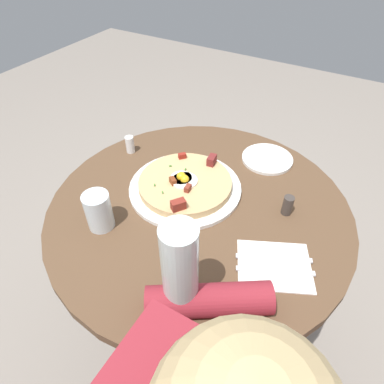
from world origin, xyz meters
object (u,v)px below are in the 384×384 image
Objects in this scene: breakfast_pizza at (185,183)px; pepper_shaker at (288,205)px; bread_plate at (267,159)px; pizza_plate at (185,188)px; fork at (274,258)px; water_bottle at (180,271)px; dining_table at (198,245)px; salt_shaker at (130,144)px; knife at (275,271)px; water_glass at (99,211)px.

pepper_shaker is (-0.29, -0.05, 0.00)m from breakfast_pizza.
breakfast_pizza is 1.65× the size of bread_plate.
breakfast_pizza reaches higher than pizza_plate.
fork is (-0.31, 0.11, 0.00)m from pizza_plate.
bread_plate is 0.59m from water_bottle.
water_bottle is (-0.11, 0.28, 0.29)m from dining_table.
dining_table is 5.15× the size of bread_plate.
dining_table is at bearing 161.10° from salt_shaker.
pepper_shaker reaches higher than bread_plate.
dining_table is at bearing -47.36° from knife.
water_bottle is (-0.18, 0.32, 0.09)m from breakfast_pizza.
dining_table is 8.08× the size of water_glass.
knife is at bearing 157.79° from dining_table.
pizza_plate is at bearing 164.26° from salt_shaker.
salt_shaker is at bearing -43.12° from fork.
pizza_plate is at bearing -117.05° from water_glass.
water_glass is (0.19, 0.19, 0.23)m from dining_table.
dining_table is 14.66× the size of salt_shaker.
dining_table is at bearing 23.18° from pepper_shaker.
knife is at bearing -130.25° from water_bottle.
water_bottle is at bearing 163.48° from water_glass.
water_bottle is (0.15, 0.17, 0.11)m from knife.
breakfast_pizza is (0.07, -0.04, 0.20)m from dining_table.
water_bottle reaches higher than knife.
water_bottle is at bearing 32.28° from fork.
knife is (-0.02, 0.03, 0.00)m from fork.
water_glass is at bearing -9.79° from fork.
dining_table is 0.21m from breakfast_pizza.
breakfast_pizza is 0.33m from fork.
water_bottle is at bearing 92.28° from bread_plate.
pepper_shaker is (0.04, -0.20, 0.02)m from knife.
water_glass reaches higher than breakfast_pizza.
water_glass reaches higher than salt_shaker.
dining_table is at bearing -134.20° from water_glass.
breakfast_pizza is 1.50× the size of fork.
water_bottle reaches higher than breakfast_pizza.
water_glass reaches higher than knife.
pizza_plate is at bearing -60.47° from water_bottle.
water_glass is at bearing -16.52° from water_bottle.
salt_shaker is at bearing -15.75° from breakfast_pizza.
dining_table is 2.57× the size of pizza_plate.
salt_shaker is at bearing -18.90° from dining_table.
pepper_shaker is at bearing -103.72° from knife.
salt_shaker is 1.01× the size of pepper_shaker.
pizza_plate reaches higher than knife.
knife is at bearing 112.99° from bread_plate.
water_glass reaches higher than pepper_shaker.
salt_shaker reaches higher than dining_table.
breakfast_pizza is at bearing 160.04° from pizza_plate.
knife is at bearing -169.13° from water_glass.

